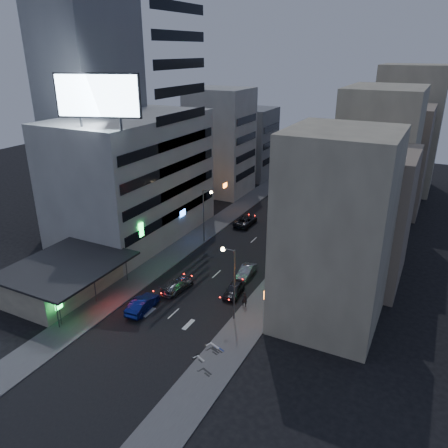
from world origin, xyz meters
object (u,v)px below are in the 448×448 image
Objects in this scene: person at (244,299)px; parked_car_left at (246,221)px; scooter_silver_b at (220,343)px; scooter_black_a at (212,369)px; parked_car_right_near at (234,289)px; road_car_silver at (177,285)px; scooter_silver_a at (205,356)px; scooter_blue at (225,347)px; scooter_black_b at (220,348)px; road_car_blue at (143,304)px; parked_car_right_mid at (246,271)px; parked_car_right_far at (294,237)px.

parked_car_left is at bearing -70.63° from person.
scooter_black_a is at bearing -142.68° from scooter_silver_b.
person is 11.45m from scooter_black_a.
scooter_black_a is at bearing -78.40° from parked_car_right_near.
road_car_silver is 15.29m from scooter_black_a.
scooter_silver_a is 2.27m from scooter_silver_b.
scooter_blue is 0.89× the size of scooter_silver_b.
scooter_black_a is at bearing 95.72° from person.
parked_car_left reaches higher than road_car_silver.
parked_car_left is at bearing 39.33° from scooter_black_b.
road_car_blue is 11.24m from scooter_black_b.
road_car_silver is 2.85× the size of scooter_blue.
parked_car_left is 2.99× the size of scooter_black_b.
person is at bearing 30.82° from scooter_black_a.
scooter_blue is (0.97, 2.07, 0.02)m from scooter_silver_a.
scooter_silver_b is at bearing -78.07° from parked_car_right_near.
scooter_silver_a is at bearing -82.38° from parked_car_right_mid.
road_car_blue reaches higher than scooter_blue.
parked_car_left is 31.93m from scooter_silver_b.
road_car_blue reaches higher than parked_car_right_mid.
scooter_black_a is 3.36m from scooter_blue.
scooter_blue is 0.53m from scooter_black_b.
parked_car_right_near is 2.22× the size of scooter_silver_b.
scooter_black_b is at bearing 168.11° from scooter_blue.
scooter_black_a is (4.73, -17.83, -0.02)m from parked_car_right_mid.
road_car_silver is at bearing 64.65° from scooter_black_a.
parked_car_right_mid is at bearing 36.92° from scooter_blue.
road_car_silver is 2.55× the size of scooter_silver_b.
parked_car_right_near is at bearing 110.98° from parked_car_left.
parked_car_right_near is 12.14m from scooter_silver_a.
parked_car_left is (-7.18, 15.69, 0.06)m from parked_car_right_mid.
scooter_silver_b is (0.98, -7.76, -0.34)m from person.
parked_car_left is at bearing 104.62° from parked_car_right_near.
person reaches higher than parked_car_right_far.
person is 0.97× the size of scooter_silver_b.
person is 10.02m from scooter_silver_a.
parked_car_left is 3.01× the size of scooter_black_a.
parked_car_right_mid is at bearing 35.42° from scooter_black_a.
person reaches higher than road_car_silver.
scooter_black_b is at bearing -132.52° from scooter_silver_b.
parked_car_right_far is 21.32m from road_car_silver.
scooter_black_b is at bearing -77.50° from parked_car_right_near.
road_car_blue is at bearing 95.33° from scooter_black_b.
scooter_blue is at bearing -75.23° from parked_car_right_near.
scooter_black_b is 0.95× the size of scooter_silver_b.
person reaches higher than scooter_black_a.
parked_car_right_mid is at bearing 90.58° from parked_car_right_near.
scooter_silver_b is at bearing 110.13° from parked_car_left.
person is at bearing -71.38° from parked_car_right_mid.
parked_car_right_far is 1.04× the size of road_car_silver.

